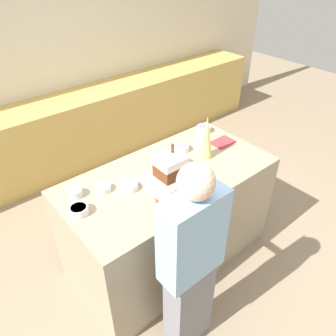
# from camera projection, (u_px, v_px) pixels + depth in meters

# --- Properties ---
(ground_plane) EXTENTS (12.00, 12.00, 0.00)m
(ground_plane) POSITION_uv_depth(u_px,v_px,m) (169.00, 254.00, 3.08)
(ground_plane) COLOR gray
(wall_back) EXTENTS (8.00, 0.05, 2.60)m
(wall_back) POSITION_uv_depth(u_px,v_px,m) (40.00, 58.00, 3.76)
(wall_back) COLOR beige
(wall_back) RESTS_ON ground_plane
(back_cabinet_block) EXTENTS (6.00, 0.60, 0.88)m
(back_cabinet_block) POSITION_uv_depth(u_px,v_px,m) (66.00, 134.00, 4.06)
(back_cabinet_block) COLOR tan
(back_cabinet_block) RESTS_ON ground_plane
(kitchen_island) EXTENTS (1.69, 0.86, 0.94)m
(kitchen_island) POSITION_uv_depth(u_px,v_px,m) (169.00, 218.00, 2.81)
(kitchen_island) COLOR gray
(kitchen_island) RESTS_ON ground_plane
(baking_tray) EXTENTS (0.47, 0.32, 0.01)m
(baking_tray) POSITION_uv_depth(u_px,v_px,m) (170.00, 176.00, 2.51)
(baking_tray) COLOR #B2B2BC
(baking_tray) RESTS_ON kitchen_island
(gingerbread_house) EXTENTS (0.21, 0.20, 0.25)m
(gingerbread_house) POSITION_uv_depth(u_px,v_px,m) (170.00, 166.00, 2.45)
(gingerbread_house) COLOR #5B2D14
(gingerbread_house) RESTS_ON baking_tray
(decorative_tree) EXTENTS (0.11, 0.11, 0.37)m
(decorative_tree) POSITION_uv_depth(u_px,v_px,m) (206.00, 137.00, 2.63)
(decorative_tree) COLOR #DBD675
(decorative_tree) RESTS_ON kitchen_island
(candy_bowl_behind_tray) EXTENTS (0.13, 0.13, 0.05)m
(candy_bowl_behind_tray) POSITION_uv_depth(u_px,v_px,m) (204.00, 128.00, 3.08)
(candy_bowl_behind_tray) COLOR white
(candy_bowl_behind_tray) RESTS_ON kitchen_island
(candy_bowl_far_right) EXTENTS (0.13, 0.13, 0.05)m
(candy_bowl_far_right) POSITION_uv_depth(u_px,v_px,m) (79.00, 210.00, 2.16)
(candy_bowl_far_right) COLOR white
(candy_bowl_far_right) RESTS_ON kitchen_island
(candy_bowl_near_tray_left) EXTENTS (0.13, 0.13, 0.05)m
(candy_bowl_near_tray_left) POSITION_uv_depth(u_px,v_px,m) (181.00, 147.00, 2.80)
(candy_bowl_near_tray_left) COLOR white
(candy_bowl_near_tray_left) RESTS_ON kitchen_island
(candy_bowl_center_rear) EXTENTS (0.10, 0.10, 0.05)m
(candy_bowl_center_rear) POSITION_uv_depth(u_px,v_px,m) (75.00, 192.00, 2.30)
(candy_bowl_center_rear) COLOR silver
(candy_bowl_center_rear) RESTS_ON kitchen_island
(candy_bowl_near_tray_right) EXTENTS (0.11, 0.11, 0.04)m
(candy_bowl_near_tray_right) POSITION_uv_depth(u_px,v_px,m) (103.00, 188.00, 2.36)
(candy_bowl_near_tray_right) COLOR silver
(candy_bowl_near_tray_right) RESTS_ON kitchen_island
(candy_bowl_far_left) EXTENTS (0.10, 0.10, 0.04)m
(candy_bowl_far_left) POSITION_uv_depth(u_px,v_px,m) (199.00, 142.00, 2.89)
(candy_bowl_far_left) COLOR white
(candy_bowl_far_left) RESTS_ON kitchen_island
(candy_bowl_front_corner) EXTENTS (0.14, 0.14, 0.05)m
(candy_bowl_front_corner) POSITION_uv_depth(u_px,v_px,m) (128.00, 185.00, 2.38)
(candy_bowl_front_corner) COLOR white
(candy_bowl_front_corner) RESTS_ON kitchen_island
(cookbook) EXTENTS (0.19, 0.14, 0.02)m
(cookbook) POSITION_uv_depth(u_px,v_px,m) (223.00, 142.00, 2.91)
(cookbook) COLOR #B23338
(cookbook) RESTS_ON kitchen_island
(mug) EXTENTS (0.09, 0.09, 0.10)m
(mug) POSITION_uv_depth(u_px,v_px,m) (162.00, 203.00, 2.18)
(mug) COLOR #B24238
(mug) RESTS_ON kitchen_island
(person) EXTENTS (0.40, 0.51, 1.54)m
(person) POSITION_uv_depth(u_px,v_px,m) (190.00, 264.00, 2.01)
(person) COLOR slate
(person) RESTS_ON ground_plane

